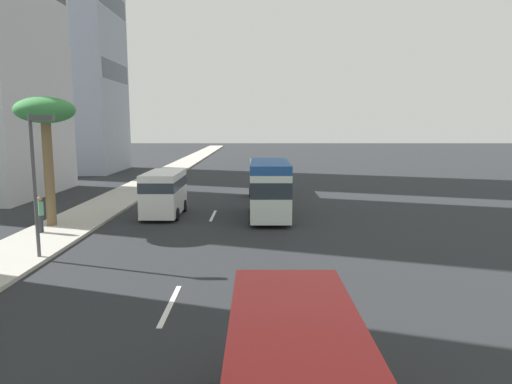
{
  "coord_description": "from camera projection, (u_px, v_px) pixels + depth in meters",
  "views": [
    {
      "loc": [
        -2.19,
        -2.56,
        5.28
      ],
      "look_at": [
        19.81,
        -2.52,
        2.08
      ],
      "focal_mm": 32.71,
      "sensor_mm": 36.0,
      "label": 1
    }
  ],
  "objects": [
    {
      "name": "lane_stripe_far",
      "position": [
        213.0,
        216.0,
        27.19
      ],
      "size": [
        3.2,
        0.16,
        0.01
      ],
      "primitive_type": "cube",
      "color": "silver",
      "rests_on": "ground_plane"
    },
    {
      "name": "ground_plane",
      "position": [
        222.0,
        197.0,
        34.1
      ],
      "size": [
        198.0,
        198.0,
        0.0
      ],
      "primitive_type": "plane",
      "color": "#26282B"
    },
    {
      "name": "van_third",
      "position": [
        264.0,
        175.0,
        35.72
      ],
      "size": [
        5.24,
        2.2,
        2.55
      ],
      "color": "silver",
      "rests_on": "ground_plane"
    },
    {
      "name": "van_second",
      "position": [
        164.0,
        191.0,
        26.95
      ],
      "size": [
        4.61,
        2.07,
        2.58
      ],
      "rotation": [
        0.0,
        0.0,
        3.14
      ],
      "color": "white",
      "rests_on": "ground_plane"
    },
    {
      "name": "van_lead",
      "position": [
        296.0,
        383.0,
        7.17
      ],
      "size": [
        5.2,
        2.19,
        2.31
      ],
      "color": "#A51E1E",
      "rests_on": "ground_plane"
    },
    {
      "name": "street_lamp",
      "position": [
        37.0,
        167.0,
        17.78
      ],
      "size": [
        0.24,
        0.97,
        5.52
      ],
      "color": "#4C4C51",
      "rests_on": "sidewalk_right"
    },
    {
      "name": "minibus_fourth",
      "position": [
        269.0,
        187.0,
        26.35
      ],
      "size": [
        6.21,
        2.28,
        3.21
      ],
      "color": "silver",
      "rests_on": "ground_plane"
    },
    {
      "name": "pedestrian_mid_block",
      "position": [
        40.0,
        213.0,
        22.2
      ],
      "size": [
        0.38,
        0.38,
        1.73
      ],
      "rotation": [
        0.0,
        0.0,
        3.9
      ],
      "color": "#333338",
      "rests_on": "sidewalk_right"
    },
    {
      "name": "lane_stripe_mid",
      "position": [
        170.0,
        305.0,
        13.74
      ],
      "size": [
        3.2,
        0.16,
        0.01
      ],
      "primitive_type": "cube",
      "color": "silver",
      "rests_on": "ground_plane"
    },
    {
      "name": "sidewalk_right",
      "position": [
        123.0,
        196.0,
        34.1
      ],
      "size": [
        162.0,
        3.35,
        0.15
      ],
      "primitive_type": "cube",
      "color": "#B2ADA3",
      "rests_on": "ground_plane"
    },
    {
      "name": "palm_tree",
      "position": [
        45.0,
        116.0,
        23.2
      ],
      "size": [
        2.91,
        2.91,
        6.5
      ],
      "color": "brown",
      "rests_on": "sidewalk_right"
    }
  ]
}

